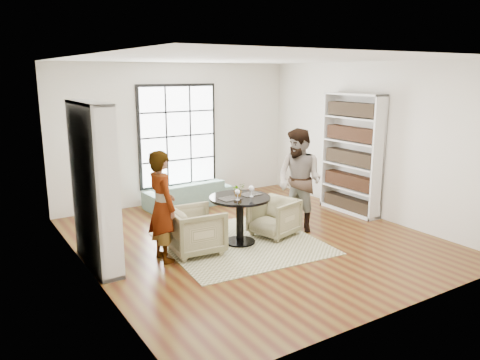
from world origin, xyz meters
TOP-DOWN VIEW (x-y plane):
  - ground at (0.00, 0.00)m, footprint 6.00×6.00m
  - room_shell at (0.00, 0.54)m, footprint 6.00×6.01m
  - rug at (-0.29, -0.05)m, footprint 2.65×2.65m
  - pedestal_table at (-0.31, -0.05)m, footprint 1.01×1.01m
  - sofa at (-0.04, 2.45)m, footprint 1.89×0.83m
  - armchair_left at (-1.12, -0.03)m, footprint 0.86×0.84m
  - armchair_right at (0.40, -0.04)m, footprint 0.89×0.88m
  - person_left at (-1.67, -0.03)m, footprint 0.42×0.63m
  - person_right at (0.95, -0.04)m, footprint 0.91×1.04m
  - placemat_left at (-0.50, -0.06)m, footprint 0.36×0.29m
  - placemat_right at (-0.07, -0.01)m, footprint 0.36×0.29m
  - cutlery_left at (-0.50, -0.06)m, footprint 0.16×0.23m
  - cutlery_right at (-0.07, -0.01)m, footprint 0.16×0.23m
  - wine_glass_left at (-0.44, -0.19)m, footprint 0.08×0.08m
  - wine_glass_right at (-0.14, -0.14)m, footprint 0.08×0.08m
  - flower_centerpiece at (-0.32, -0.01)m, footprint 0.21×0.18m

SIDE VIEW (x-z plane):
  - ground at x=0.00m, z-range 0.00..0.00m
  - rug at x=-0.29m, z-range 0.00..0.01m
  - sofa at x=-0.04m, z-range 0.00..0.54m
  - armchair_right at x=0.40m, z-range 0.00..0.66m
  - armchair_left at x=-1.12m, z-range 0.00..0.73m
  - pedestal_table at x=-0.31m, z-range 0.18..0.98m
  - placemat_left at x=-0.50m, z-range 0.80..0.81m
  - placemat_right at x=-0.07m, z-range 0.80..0.81m
  - cutlery_left at x=-0.50m, z-range 0.81..0.81m
  - cutlery_right at x=-0.07m, z-range 0.81..0.81m
  - person_left at x=-1.67m, z-range 0.00..1.69m
  - flower_centerpiece at x=-0.32m, z-range 0.80..1.03m
  - person_right at x=0.95m, z-range 0.00..1.84m
  - wine_glass_left at x=-0.44m, z-range 0.84..1.02m
  - wine_glass_right at x=-0.14m, z-range 0.84..1.03m
  - room_shell at x=0.00m, z-range -1.74..4.26m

